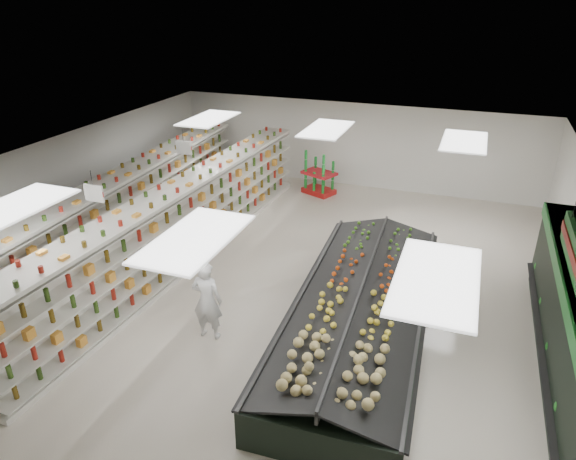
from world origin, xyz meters
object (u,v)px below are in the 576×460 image
at_px(gondola_left, 126,213).
at_px(shopper_background, 222,208).
at_px(soda_endcap, 319,175).
at_px(produce_island, 361,309).
at_px(shopper_main, 207,300).
at_px(gondola_center, 184,226).

relative_size(gondola_left, shopper_background, 8.29).
relative_size(gondola_left, soda_endcap, 8.63).
xyz_separation_m(soda_endcap, shopper_background, (-1.89, -4.27, 0.05)).
distance_m(produce_island, shopper_background, 6.40).
relative_size(soda_endcap, shopper_main, 0.81).
height_order(gondola_center, shopper_main, gondola_center).
relative_size(gondola_center, shopper_background, 8.39).
xyz_separation_m(gondola_center, shopper_main, (2.31, -2.98, -0.12)).
bearing_deg(produce_island, soda_endcap, 113.15).
xyz_separation_m(gondola_left, soda_endcap, (4.09, 6.11, -0.30)).
height_order(gondola_left, produce_island, gondola_left).
xyz_separation_m(gondola_left, shopper_background, (2.20, 1.84, -0.25)).
xyz_separation_m(gondola_center, produce_island, (5.39, -1.61, -0.51)).
height_order(gondola_left, shopper_background, gondola_left).
height_order(shopper_main, shopper_background, shopper_main).
relative_size(soda_endcap, shopper_background, 0.96).
distance_m(gondola_center, produce_island, 5.64).
bearing_deg(shopper_background, gondola_left, 156.05).
xyz_separation_m(produce_island, shopper_background, (-5.27, 3.63, 0.25)).
bearing_deg(shopper_main, soda_endcap, -92.05).
bearing_deg(soda_endcap, shopper_background, -113.88).
bearing_deg(soda_endcap, gondola_center, -107.71).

